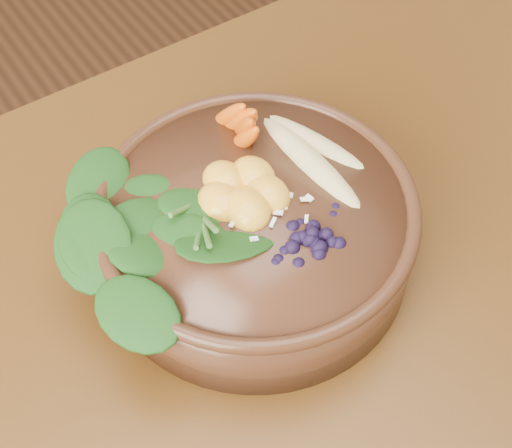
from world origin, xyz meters
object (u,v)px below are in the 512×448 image
at_px(kale_heap, 170,182).
at_px(banana_halves, 314,141).
at_px(stoneware_bowl, 256,231).
at_px(dining_table, 414,375).
at_px(blueberry_pile, 312,225).
at_px(mandarin_cluster, 242,181).
at_px(carrot_cluster, 231,100).

distance_m(kale_heap, banana_halves, 0.13).
bearing_deg(stoneware_bowl, dining_table, -60.40).
bearing_deg(blueberry_pile, stoneware_bowl, 106.50).
height_order(banana_halves, mandarin_cluster, mandarin_cluster).
relative_size(stoneware_bowl, carrot_cluster, 3.62).
height_order(stoneware_bowl, carrot_cluster, carrot_cluster).
relative_size(dining_table, mandarin_cluster, 18.50).
height_order(mandarin_cluster, blueberry_pile, blueberry_pile).
bearing_deg(stoneware_bowl, mandarin_cluster, 97.30).
relative_size(stoneware_bowl, blueberry_pile, 2.16).
relative_size(banana_halves, mandarin_cluster, 1.83).
relative_size(stoneware_bowl, kale_heap, 1.53).
height_order(stoneware_bowl, kale_heap, kale_heap).
relative_size(kale_heap, blueberry_pile, 1.42).
height_order(stoneware_bowl, blueberry_pile, blueberry_pile).
bearing_deg(stoneware_bowl, kale_heap, 140.51).
distance_m(kale_heap, blueberry_pile, 0.12).
relative_size(dining_table, carrot_cluster, 21.28).
bearing_deg(kale_heap, banana_halves, -9.91).
bearing_deg(mandarin_cluster, blueberry_pile, -75.63).
bearing_deg(carrot_cluster, blueberry_pile, -109.55).
height_order(dining_table, carrot_cluster, carrot_cluster).
relative_size(carrot_cluster, mandarin_cluster, 0.87).
distance_m(stoneware_bowl, mandarin_cluster, 0.05).
relative_size(dining_table, blueberry_pile, 12.70).
bearing_deg(carrot_cluster, banana_halves, -66.94).
bearing_deg(banana_halves, carrot_cluster, 113.06).
bearing_deg(carrot_cluster, mandarin_cluster, -129.81).
distance_m(dining_table, blueberry_pile, 0.22).
bearing_deg(dining_table, carrot_cluster, 102.95).
bearing_deg(blueberry_pile, carrot_cluster, 84.09).
height_order(dining_table, mandarin_cluster, mandarin_cluster).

